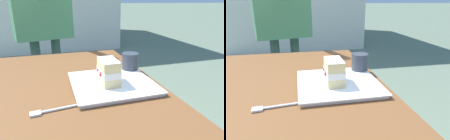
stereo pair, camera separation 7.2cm
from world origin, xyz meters
TOP-DOWN VIEW (x-y plane):
  - patio_table at (0.00, 0.00)m, footprint 1.26×0.86m
  - dessert_plate at (-0.09, 0.25)m, footprint 0.29×0.29m
  - cake_slice at (-0.08, 0.24)m, footprint 0.11×0.07m
  - dessert_fork at (0.03, 0.05)m, footprint 0.04×0.17m
  - coffee_cup at (-0.20, 0.37)m, footprint 0.07×0.07m
  - diner_person at (-1.01, 0.02)m, footprint 0.56×0.43m

SIDE VIEW (x-z plane):
  - patio_table at x=0.00m, z-range 0.25..0.97m
  - dessert_fork at x=0.03m, z-range 0.72..0.72m
  - dessert_plate at x=-0.09m, z-range 0.72..0.73m
  - coffee_cup at x=-0.20m, z-range 0.72..0.80m
  - cake_slice at x=-0.08m, z-range 0.73..0.82m
  - diner_person at x=-1.01m, z-range 0.25..1.72m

